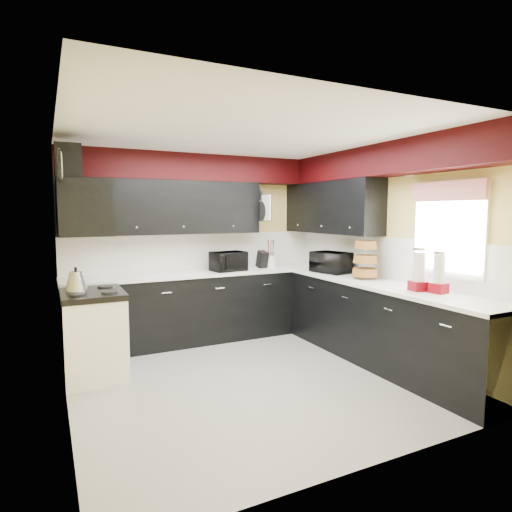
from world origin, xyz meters
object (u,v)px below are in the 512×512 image
Objects in this scene: microwave at (331,262)px; kettle at (76,281)px; utensil_crock at (271,262)px; toaster_oven at (229,261)px; knife_block at (262,260)px.

microwave is 3.12m from kettle.
microwave is 0.95m from utensil_crock.
toaster_oven is at bearing -175.31° from utensil_crock.
toaster_oven reaches higher than utensil_crock.
microwave is 2.26× the size of kettle.
knife_block is (0.54, 0.06, -0.01)m from toaster_oven.
microwave is at bearing -4.31° from kettle.
utensil_crock is at bearing -2.24° from toaster_oven.
toaster_oven is 2.04m from kettle.
toaster_oven is 1.38m from microwave.
kettle is at bearing -167.35° from utensil_crock.
toaster_oven reaches higher than kettle.
kettle is at bearing -172.53° from knife_block.
toaster_oven is at bearing -179.87° from knife_block.
toaster_oven is 1.89× the size of knife_block.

